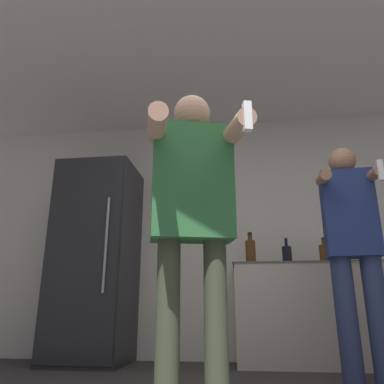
{
  "coord_description": "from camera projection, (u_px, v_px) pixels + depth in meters",
  "views": [
    {
      "loc": [
        0.03,
        -1.27,
        0.49
      ],
      "look_at": [
        -0.21,
        0.59,
        1.08
      ],
      "focal_mm": 35.0,
      "sensor_mm": 36.0,
      "label": 1
    }
  ],
  "objects": [
    {
      "name": "bottle_amber_bourbon",
      "position": [
        287.0,
        254.0,
        3.51
      ],
      "size": [
        0.09,
        0.09,
        0.24
      ],
      "color": "black",
      "rests_on": "counter"
    },
    {
      "name": "wall_back",
      "position": [
        236.0,
        232.0,
        3.99
      ],
      "size": [
        7.0,
        0.06,
        2.55
      ],
      "color": "beige",
      "rests_on": "ground_plane"
    },
    {
      "name": "counter",
      "position": [
        322.0,
        314.0,
        3.39
      ],
      "size": [
        1.58,
        0.54,
        0.9
      ],
      "color": "#BCB29E",
      "rests_on": "ground_plane"
    },
    {
      "name": "person_woman_foreground",
      "position": [
        192.0,
        203.0,
        1.92
      ],
      "size": [
        0.58,
        0.61,
        1.64
      ],
      "color": "#38422D",
      "rests_on": "ground_plane"
    },
    {
      "name": "person_man_side",
      "position": [
        353.0,
        245.0,
        2.62
      ],
      "size": [
        0.44,
        0.46,
        1.66
      ],
      "color": "navy",
      "rests_on": "ground_plane"
    },
    {
      "name": "bottle_clear_vodka",
      "position": [
        251.0,
        251.0,
        3.56
      ],
      "size": [
        0.1,
        0.1,
        0.31
      ],
      "color": "#563314",
      "rests_on": "counter"
    },
    {
      "name": "refrigerator",
      "position": [
        96.0,
        260.0,
        3.7
      ],
      "size": [
        0.72,
        0.74,
        1.91
      ],
      "color": "#262628",
      "rests_on": "ground_plane"
    },
    {
      "name": "bottle_tall_gin",
      "position": [
        325.0,
        253.0,
        3.47
      ],
      "size": [
        0.09,
        0.09,
        0.24
      ],
      "color": "#563314",
      "rests_on": "counter"
    },
    {
      "name": "ceiling_slab",
      "position": [
        228.0,
        45.0,
        3.09
      ],
      "size": [
        7.0,
        3.19,
        0.05
      ],
      "color": "silver",
      "rests_on": "wall_back"
    }
  ]
}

